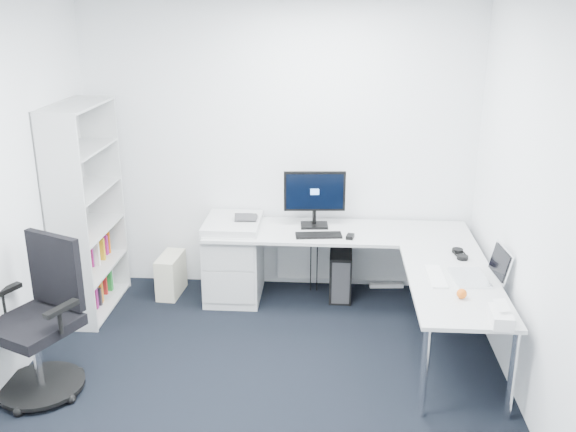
# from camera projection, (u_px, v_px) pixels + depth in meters

# --- Properties ---
(ground) EXTENTS (4.20, 4.20, 0.00)m
(ground) POSITION_uv_depth(u_px,v_px,m) (256.00, 411.00, 4.35)
(ground) COLOR black
(wall_back) EXTENTS (3.60, 0.02, 2.70)m
(wall_back) POSITION_uv_depth(u_px,v_px,m) (279.00, 148.00, 5.90)
(wall_back) COLOR white
(wall_back) RESTS_ON ground
(wall_right) EXTENTS (0.02, 4.20, 2.70)m
(wall_right) POSITION_uv_depth(u_px,v_px,m) (553.00, 231.00, 3.80)
(wall_right) COLOR white
(wall_right) RESTS_ON ground
(l_desk) EXTENTS (2.36, 1.32, 0.69)m
(l_desk) POSITION_uv_depth(u_px,v_px,m) (337.00, 281.00, 5.53)
(l_desk) COLOR #BCBEBF
(l_desk) RESTS_ON ground
(drawer_pedestal) EXTENTS (0.49, 0.62, 0.76)m
(drawer_pedestal) POSITION_uv_depth(u_px,v_px,m) (234.00, 259.00, 5.92)
(drawer_pedestal) COLOR #BCBEBF
(drawer_pedestal) RESTS_ON ground
(bookshelf) EXTENTS (0.36, 0.92, 1.85)m
(bookshelf) POSITION_uv_depth(u_px,v_px,m) (86.00, 210.00, 5.53)
(bookshelf) COLOR #B9BCBC
(bookshelf) RESTS_ON ground
(task_chair) EXTENTS (0.83, 0.83, 1.12)m
(task_chair) POSITION_uv_depth(u_px,v_px,m) (32.00, 322.00, 4.39)
(task_chair) COLOR black
(task_chair) RESTS_ON ground
(black_pc_tower) EXTENTS (0.21, 0.46, 0.45)m
(black_pc_tower) POSITION_uv_depth(u_px,v_px,m) (340.00, 273.00, 5.99)
(black_pc_tower) COLOR black
(black_pc_tower) RESTS_ON ground
(beige_pc_tower) EXTENTS (0.21, 0.42, 0.39)m
(beige_pc_tower) POSITION_uv_depth(u_px,v_px,m) (171.00, 275.00, 6.03)
(beige_pc_tower) COLOR beige
(beige_pc_tower) RESTS_ON ground
(power_strip) EXTENTS (0.33, 0.08, 0.04)m
(power_strip) POSITION_uv_depth(u_px,v_px,m) (386.00, 285.00, 6.22)
(power_strip) COLOR white
(power_strip) RESTS_ON ground
(monitor) EXTENTS (0.57, 0.22, 0.53)m
(monitor) POSITION_uv_depth(u_px,v_px,m) (315.00, 199.00, 5.75)
(monitor) COLOR black
(monitor) RESTS_ON l_desk
(black_keyboard) EXTENTS (0.42, 0.19, 0.02)m
(black_keyboard) POSITION_uv_depth(u_px,v_px,m) (319.00, 235.00, 5.59)
(black_keyboard) COLOR black
(black_keyboard) RESTS_ON l_desk
(mouse) EXTENTS (0.08, 0.11, 0.03)m
(mouse) POSITION_uv_depth(u_px,v_px,m) (350.00, 236.00, 5.54)
(mouse) COLOR black
(mouse) RESTS_ON l_desk
(desk_phone) EXTENTS (0.20, 0.20, 0.14)m
(desk_phone) POSITION_uv_depth(u_px,v_px,m) (246.00, 219.00, 5.81)
(desk_phone) COLOR #2E2E31
(desk_phone) RESTS_ON l_desk
(laptop) EXTENTS (0.39, 0.38, 0.26)m
(laptop) POSITION_uv_depth(u_px,v_px,m) (471.00, 263.00, 4.71)
(laptop) COLOR silver
(laptop) RESTS_ON l_desk
(white_keyboard) EXTENTS (0.12, 0.41, 0.01)m
(white_keyboard) POSITION_uv_depth(u_px,v_px,m) (436.00, 276.00, 4.77)
(white_keyboard) COLOR white
(white_keyboard) RESTS_ON l_desk
(headphones) EXTENTS (0.15, 0.22, 0.06)m
(headphones) POSITION_uv_depth(u_px,v_px,m) (460.00, 253.00, 5.16)
(headphones) COLOR black
(headphones) RESTS_ON l_desk
(orange_fruit) EXTENTS (0.07, 0.07, 0.07)m
(orange_fruit) POSITION_uv_depth(u_px,v_px,m) (462.00, 294.00, 4.43)
(orange_fruit) COLOR orange
(orange_fruit) RESTS_ON l_desk
(tissue_box) EXTENTS (0.14, 0.25, 0.09)m
(tissue_box) POSITION_uv_depth(u_px,v_px,m) (501.00, 317.00, 4.09)
(tissue_box) COLOR white
(tissue_box) RESTS_ON l_desk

